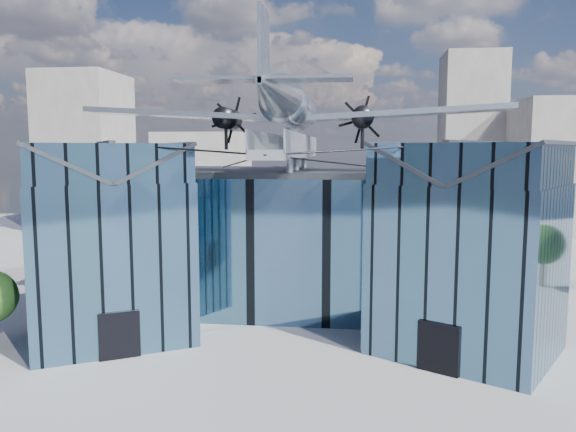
# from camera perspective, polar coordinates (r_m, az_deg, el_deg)

# --- Properties ---
(ground_plane) EXTENTS (120.00, 120.00, 0.00)m
(ground_plane) POSITION_cam_1_polar(r_m,az_deg,el_deg) (34.90, -0.40, -12.21)
(ground_plane) COLOR gray
(museum) EXTENTS (32.88, 24.50, 17.60)m
(museum) POSITION_cam_1_polar(r_m,az_deg,el_deg) (39.21, 0.66, -1.76)
(museum) COLOR #446C8C
(museum) RESTS_ON ground
(bg_towers) EXTENTS (77.00, 24.50, 26.00)m
(bg_towers) POSITION_cam_1_polar(r_m,az_deg,el_deg) (83.28, 4.95, 5.82)
(bg_towers) COLOR gray
(bg_towers) RESTS_ON ground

